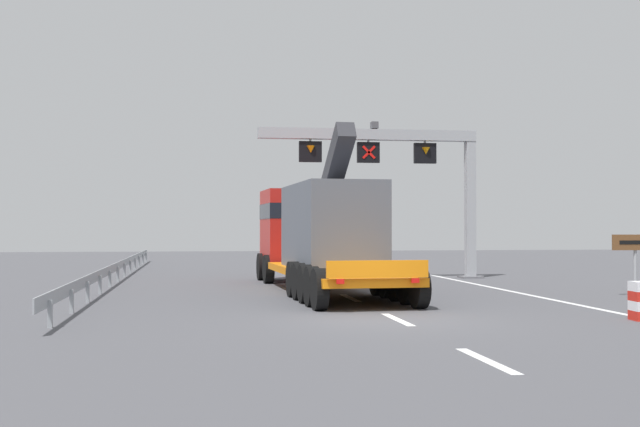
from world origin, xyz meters
TOP-DOWN VIEW (x-y plane):
  - ground at (0.00, 0.00)m, footprint 112.00×112.00m
  - lane_markings at (0.37, 17.74)m, footprint 0.20×50.08m
  - edge_line_right at (6.20, 12.00)m, footprint 0.20×63.00m
  - overhead_lane_gantry at (4.18, 14.88)m, footprint 9.53×0.90m
  - heavy_haul_truck_orange at (-0.10, 9.75)m, footprint 3.59×14.15m
  - tourist_info_sign_brown at (9.44, 5.35)m, footprint 1.60×0.15m
  - guardrail_left at (-7.41, 16.14)m, footprint 0.13×36.29m

SIDE VIEW (x-z plane):
  - ground at x=0.00m, z-range 0.00..0.00m
  - edge_line_right at x=6.20m, z-range 0.00..0.01m
  - lane_markings at x=0.37m, z-range 0.00..0.01m
  - guardrail_left at x=-7.41m, z-range 0.18..0.94m
  - tourist_info_sign_brown at x=9.44m, z-range 0.52..2.45m
  - heavy_haul_truck_orange at x=-0.10m, z-range -0.66..4.64m
  - overhead_lane_gantry at x=4.18m, z-range 1.69..8.28m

